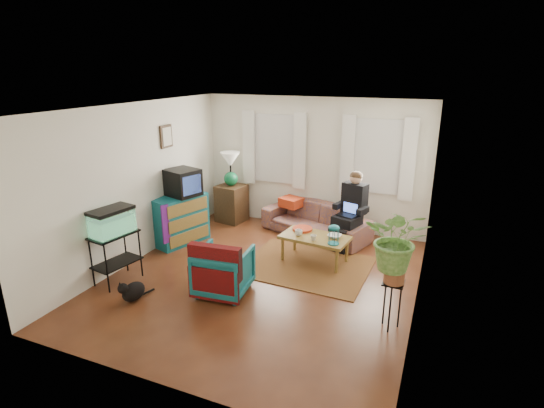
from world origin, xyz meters
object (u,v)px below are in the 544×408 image
at_px(sofa, 316,215).
at_px(aquarium_stand, 117,258).
at_px(plant_stand, 391,305).
at_px(armchair, 224,268).
at_px(side_table, 232,203).
at_px(coffee_table, 315,249).
at_px(dresser, 180,219).

xyz_separation_m(sofa, aquarium_stand, (-2.23, -2.95, -0.02)).
height_order(sofa, plant_stand, sofa).
bearing_deg(armchair, side_table, -69.78).
distance_m(aquarium_stand, coffee_table, 3.14).
height_order(aquarium_stand, plant_stand, aquarium_stand).
relative_size(armchair, plant_stand, 1.17).
bearing_deg(sofa, plant_stand, -37.77).
distance_m(aquarium_stand, armchair, 1.68).
relative_size(sofa, armchair, 2.82).
bearing_deg(side_table, aquarium_stand, -96.55).
bearing_deg(side_table, plant_stand, -36.56).
height_order(aquarium_stand, armchair, aquarium_stand).
relative_size(aquarium_stand, coffee_table, 0.70).
bearing_deg(dresser, plant_stand, -0.14).
bearing_deg(coffee_table, dresser, -169.90).
distance_m(side_table, plant_stand, 4.55).
xyz_separation_m(sofa, dresser, (-2.22, -1.30, 0.04)).
relative_size(dresser, coffee_table, 0.90).
xyz_separation_m(armchair, plant_stand, (2.35, 0.01, -0.05)).
xyz_separation_m(aquarium_stand, plant_stand, (4.00, 0.34, -0.07)).
height_order(side_table, armchair, side_table).
bearing_deg(coffee_table, plant_stand, -38.88).
distance_m(sofa, dresser, 2.57).
xyz_separation_m(dresser, coffee_table, (2.55, 0.15, -0.22)).
xyz_separation_m(side_table, coffee_table, (2.21, -1.24, -0.16)).
bearing_deg(dresser, sofa, 48.39).
relative_size(sofa, coffee_table, 1.90).
relative_size(side_table, coffee_table, 0.70).
bearing_deg(aquarium_stand, coffee_table, 45.26).
bearing_deg(side_table, dresser, -103.72).
relative_size(side_table, aquarium_stand, 1.00).
bearing_deg(aquarium_stand, plant_stand, 14.90).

